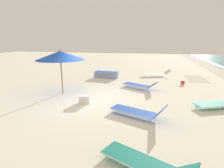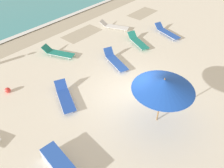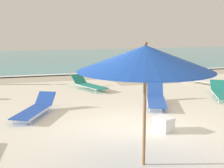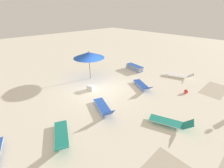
# 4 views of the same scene
# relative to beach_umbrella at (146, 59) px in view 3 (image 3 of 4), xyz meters

# --- Properties ---
(ground_plane) EXTENTS (60.00, 60.00, 0.16)m
(ground_plane) POSITION_rel_beach_umbrella_xyz_m (0.57, 1.90, -2.15)
(ground_plane) COLOR silver
(ocean_water) EXTENTS (60.00, 20.08, 0.07)m
(ocean_water) POSITION_rel_beach_umbrella_xyz_m (0.57, 21.91, -2.04)
(ocean_water) COLOR teal
(ocean_water) RESTS_ON ground_plane
(beach_umbrella) EXTENTS (2.54, 2.54, 2.38)m
(beach_umbrella) POSITION_rel_beach_umbrella_xyz_m (0.00, 0.00, 0.00)
(beach_umbrella) COLOR olive
(beach_umbrella) RESTS_ON ground_plane
(sun_lounger_under_umbrella) EXTENTS (1.34, 2.16, 0.55)m
(sun_lounger_under_umbrella) POSITION_rel_beach_umbrella_xyz_m (0.48, 7.67, -1.86)
(sun_lounger_under_umbrella) COLOR #1E8475
(sun_lounger_under_umbrella) RESTS_ON ground_plane
(sun_lounger_beside_umbrella) EXTENTS (1.32, 2.23, 0.62)m
(sun_lounger_beside_umbrella) POSITION_rel_beach_umbrella_xyz_m (2.17, 4.33, -1.85)
(sun_lounger_beside_umbrella) COLOR blue
(sun_lounger_beside_umbrella) RESTS_ON ground_plane
(sun_lounger_near_water_left) EXTENTS (1.39, 2.32, 0.52)m
(sun_lounger_near_water_left) POSITION_rel_beach_umbrella_xyz_m (5.80, 7.51, -1.86)
(sun_lounger_near_water_left) COLOR white
(sun_lounger_near_water_left) RESTS_ON ground_plane
(sun_lounger_near_water_right) EXTENTS (1.49, 2.20, 0.53)m
(sun_lounger_near_water_right) POSITION_rel_beach_umbrella_xyz_m (-1.90, 4.12, -1.86)
(sun_lounger_near_water_right) COLOR blue
(sun_lounger_near_water_right) RESTS_ON ground_plane
(sun_lounger_mid_beach_pair_b) EXTENTS (1.43, 2.20, 0.52)m
(sun_lounger_mid_beach_pair_b) POSITION_rel_beach_umbrella_xyz_m (5.02, 4.70, -1.86)
(sun_lounger_mid_beach_pair_b) COLOR #1E8475
(sun_lounger_mid_beach_pair_b) RESTS_ON ground_plane
(cooler_box) EXTENTS (0.50, 0.59, 0.37)m
(cooler_box) POSITION_rel_beach_umbrella_xyz_m (1.24, 1.74, -1.88)
(cooler_box) COLOR white
(cooler_box) RESTS_ON ground_plane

